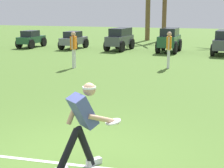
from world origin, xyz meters
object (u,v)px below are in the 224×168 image
object	(u,v)px
parked_car_slot_e	(224,42)
palm_tree_far_left	(148,1)
teammate_midfield	(74,46)
parked_car_slot_d	(169,39)
frisbee_in_flight	(113,122)
frisbee_thrower	(82,121)
parked_car_slot_a	(31,39)
parked_car_slot_b	(74,40)
teammate_near_sideline	(169,46)
parked_car_slot_c	(120,38)

from	to	relation	value
parked_car_slot_e	palm_tree_far_left	distance (m)	9.56
teammate_midfield	parked_car_slot_d	distance (m)	7.39
parked_car_slot_d	parked_car_slot_e	distance (m)	3.08
frisbee_in_flight	teammate_midfield	size ratio (longest dim) A/B	0.21
frisbee_thrower	parked_car_slot_a	size ratio (longest dim) A/B	0.63
parked_car_slot_b	parked_car_slot_e	xyz separation A→B (m)	(9.09, -0.18, 0.16)
parked_car_slot_e	teammate_midfield	bearing A→B (deg)	-134.33
teammate_near_sideline	parked_car_slot_d	distance (m)	5.58
frisbee_thrower	frisbee_in_flight	bearing A→B (deg)	26.81
parked_car_slot_d	palm_tree_far_left	size ratio (longest dim) A/B	0.45
frisbee_thrower	parked_car_slot_c	xyz separation A→B (m)	(-3.75, 15.49, -0.07)
teammate_near_sideline	parked_car_slot_d	world-z (taller)	teammate_near_sideline
parked_car_slot_a	parked_car_slot_b	bearing A→B (deg)	1.72
teammate_near_sideline	parked_car_slot_d	size ratio (longest dim) A/B	0.65
parked_car_slot_e	parked_car_slot_c	bearing A→B (deg)	176.47
frisbee_in_flight	parked_car_slot_b	world-z (taller)	parked_car_slot_b
parked_car_slot_b	palm_tree_far_left	size ratio (longest dim) A/B	0.43
parked_car_slot_b	parked_car_slot_d	bearing A→B (deg)	0.97
teammate_midfield	parked_car_slot_e	world-z (taller)	teammate_midfield
parked_car_slot_e	parked_car_slot_d	bearing A→B (deg)	174.74
teammate_near_sideline	palm_tree_far_left	xyz separation A→B (m)	(-3.43, 12.50, 2.14)
frisbee_in_flight	parked_car_slot_c	world-z (taller)	parked_car_slot_c
teammate_midfield	parked_car_slot_d	world-z (taller)	teammate_midfield
parked_car_slot_a	parked_car_slot_c	distance (m)	5.98
frisbee_in_flight	teammate_near_sideline	xyz separation A→B (m)	(-0.44, 9.64, 0.18)
frisbee_thrower	parked_car_slot_a	world-z (taller)	frisbee_thrower
parked_car_slot_c	parked_car_slot_d	size ratio (longest dim) A/B	1.04
teammate_near_sideline	parked_car_slot_a	distance (m)	11.10
parked_car_slot_d	parked_car_slot_e	size ratio (longest dim) A/B	0.96
teammate_midfield	parked_car_slot_b	bearing A→B (deg)	113.43
frisbee_thrower	frisbee_in_flight	world-z (taller)	frisbee_thrower
frisbee_thrower	parked_car_slot_e	size ratio (longest dim) A/B	0.56
parked_car_slot_c	parked_car_slot_e	distance (m)	6.10
frisbee_thrower	teammate_near_sideline	world-z (taller)	teammate_near_sideline
teammate_midfield	palm_tree_far_left	size ratio (longest dim) A/B	0.29
teammate_near_sideline	parked_car_slot_b	xyz separation A→B (m)	(-6.75, 5.43, -0.38)
parked_car_slot_e	palm_tree_far_left	world-z (taller)	palm_tree_far_left
teammate_near_sideline	parked_car_slot_e	bearing A→B (deg)	66.05
teammate_midfield	parked_car_slot_a	bearing A→B (deg)	131.92
parked_car_slot_d	parked_car_slot_c	bearing A→B (deg)	178.24
parked_car_slot_c	parked_car_slot_d	distance (m)	3.03
parked_car_slot_e	palm_tree_far_left	size ratio (longest dim) A/B	0.47
frisbee_in_flight	teammate_near_sideline	distance (m)	9.65
frisbee_in_flight	parked_car_slot_d	size ratio (longest dim) A/B	0.14
frisbee_thrower	parked_car_slot_c	distance (m)	15.94
parked_car_slot_b	palm_tree_far_left	bearing A→B (deg)	64.84
frisbee_in_flight	teammate_midfield	xyz separation A→B (m)	(-4.35, 8.50, 0.18)
parked_car_slot_c	parked_car_slot_d	bearing A→B (deg)	-1.76
palm_tree_far_left	parked_car_slot_a	bearing A→B (deg)	-131.31
parked_car_slot_d	palm_tree_far_left	world-z (taller)	palm_tree_far_left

